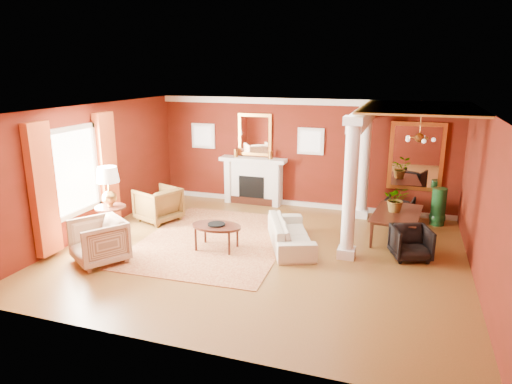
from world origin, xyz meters
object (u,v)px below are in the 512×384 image
(armchair_stripe, at_px, (99,239))
(side_table, at_px, (109,190))
(coffee_table, at_px, (216,227))
(armchair_leopard, at_px, (158,203))
(sofa, at_px, (291,229))
(dining_table, at_px, (398,218))

(armchair_stripe, xyz_separation_m, side_table, (-0.50, 1.10, 0.65))
(side_table, bearing_deg, armchair_stripe, -65.58)
(armchair_stripe, relative_size, side_table, 0.58)
(coffee_table, relative_size, side_table, 0.64)
(armchair_leopard, bearing_deg, side_table, 9.75)
(armchair_stripe, bearing_deg, armchair_leopard, 127.85)
(sofa, distance_m, side_table, 3.97)
(dining_table, bearing_deg, side_table, 114.80)
(armchair_stripe, bearing_deg, sofa, 64.37)
(armchair_leopard, bearing_deg, coffee_table, 80.91)
(armchair_leopard, height_order, dining_table, dining_table)
(armchair_leopard, xyz_separation_m, armchair_stripe, (0.20, -2.56, 0.01))
(sofa, xyz_separation_m, side_table, (-3.81, -0.88, 0.73))
(sofa, xyz_separation_m, armchair_leopard, (-3.50, 0.58, 0.08))
(sofa, xyz_separation_m, armchair_stripe, (-3.30, -1.98, 0.09))
(armchair_stripe, bearing_deg, side_table, 147.80)
(side_table, bearing_deg, armchair_leopard, 78.31)
(sofa, height_order, armchair_leopard, armchair_leopard)
(armchair_leopard, relative_size, dining_table, 0.54)
(sofa, height_order, dining_table, dining_table)
(sofa, distance_m, coffee_table, 1.56)
(armchair_stripe, distance_m, coffee_table, 2.31)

